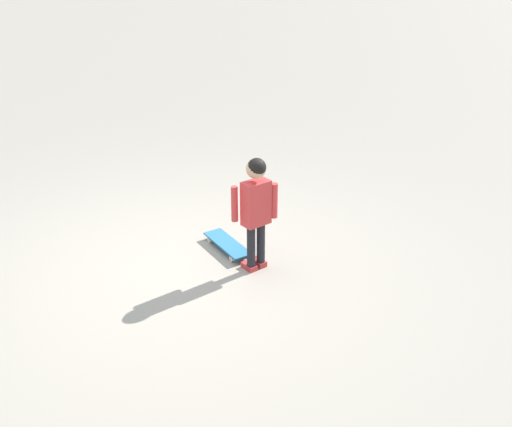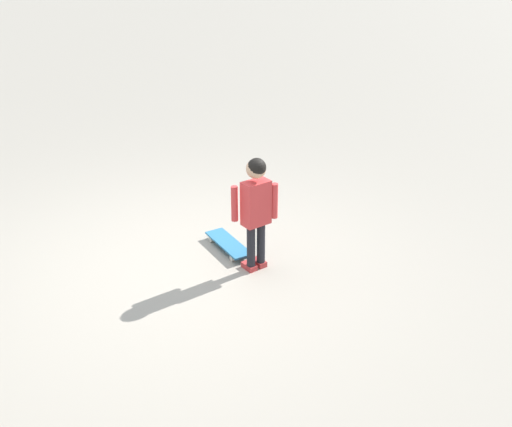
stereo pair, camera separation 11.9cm
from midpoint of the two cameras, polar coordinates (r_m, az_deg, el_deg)
ground_plane at (r=5.37m, az=-8.23°, el=-5.35°), size 50.00×50.00×0.00m
child_person at (r=5.02m, az=-0.69°, el=1.10°), size 0.36×0.23×1.06m
skateboard at (r=5.60m, az=-3.41°, el=-3.00°), size 0.27×0.64×0.07m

